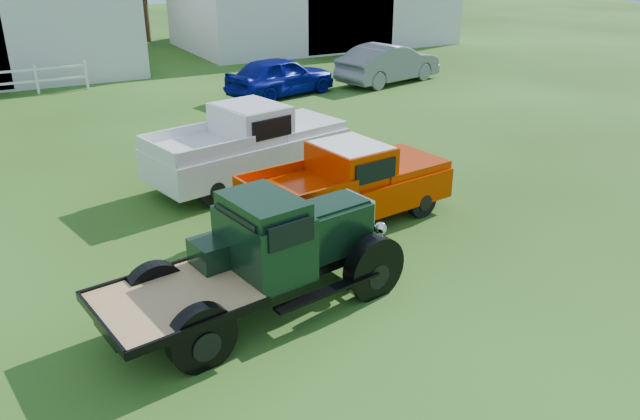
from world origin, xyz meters
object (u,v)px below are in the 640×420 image
vintage_flatbed (260,256)px  red_pickup (347,184)px  misc_car_blue (281,76)px  white_pickup (248,145)px  misc_car_grey (389,63)px

vintage_flatbed → red_pickup: (3.20, 2.47, -0.11)m
misc_car_blue → red_pickup: bearing=147.4°
white_pickup → misc_car_grey: (10.55, 8.83, -0.14)m
vintage_flatbed → misc_car_blue: size_ratio=1.09×
vintage_flatbed → red_pickup: vintage_flatbed is taller
red_pickup → misc_car_blue: 13.01m
white_pickup → misc_car_blue: 10.19m
vintage_flatbed → red_pickup: size_ratio=1.03×
misc_car_grey → misc_car_blue: bearing=76.5°
red_pickup → misc_car_grey: bearing=44.7°
red_pickup → white_pickup: white_pickup is taller
red_pickup → vintage_flatbed: bearing=-149.5°
misc_car_blue → misc_car_grey: (5.42, 0.03, 0.05)m
red_pickup → white_pickup: 3.62m
red_pickup → white_pickup: size_ratio=0.92×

